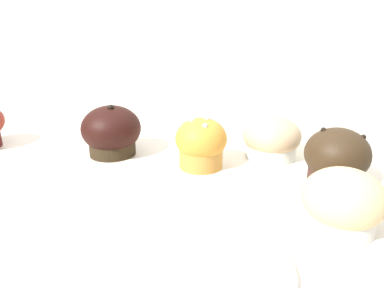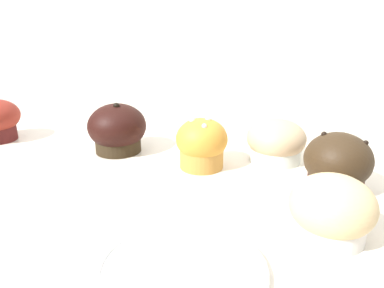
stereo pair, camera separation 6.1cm
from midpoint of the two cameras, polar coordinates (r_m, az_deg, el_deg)
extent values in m
cube|color=beige|center=(1.11, 11.60, 6.74)|extent=(3.20, 0.10, 1.80)
cylinder|color=silver|center=(0.69, 15.04, -0.85)|extent=(0.09, 0.09, 0.04)
ellipsoid|color=tan|center=(0.68, 15.20, 0.78)|extent=(0.10, 0.10, 0.07)
cylinder|color=#C38639|center=(0.64, 4.18, -1.43)|extent=(0.07, 0.07, 0.05)
ellipsoid|color=orange|center=(0.63, 4.24, 0.71)|extent=(0.09, 0.09, 0.07)
sphere|color=white|center=(0.62, 5.21, 3.74)|extent=(0.01, 0.01, 0.01)
sphere|color=white|center=(0.60, 4.78, 2.68)|extent=(0.01, 0.01, 0.01)
sphere|color=white|center=(0.62, 2.82, 3.57)|extent=(0.01, 0.01, 0.01)
cylinder|color=black|center=(0.72, -8.88, 0.77)|extent=(0.09, 0.09, 0.05)
ellipsoid|color=black|center=(0.71, -8.99, 2.68)|extent=(0.11, 0.11, 0.08)
sphere|color=black|center=(0.69, -8.99, 5.71)|extent=(0.01, 0.01, 0.01)
cylinder|color=#3E251F|center=(0.61, 23.79, -4.41)|extent=(0.08, 0.08, 0.05)
ellipsoid|color=#322313|center=(0.60, 24.11, -2.27)|extent=(0.10, 0.10, 0.08)
sphere|color=black|center=(0.60, 27.65, 0.08)|extent=(0.01, 0.01, 0.01)
sphere|color=black|center=(0.59, 22.30, 1.31)|extent=(0.01, 0.01, 0.01)
cylinder|color=silver|center=(0.49, 23.72, -10.81)|extent=(0.08, 0.08, 0.04)
ellipsoid|color=#DFBB7F|center=(0.48, 24.08, -8.61)|extent=(0.10, 0.10, 0.07)
cylinder|color=white|center=(0.41, 2.90, -18.88)|extent=(0.18, 0.18, 0.01)
torus|color=white|center=(0.40, 2.91, -18.55)|extent=(0.18, 0.18, 0.01)
camera|label=1|loc=(0.03, -87.22, 1.01)|focal=35.00mm
camera|label=2|loc=(0.03, 92.78, -1.01)|focal=35.00mm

